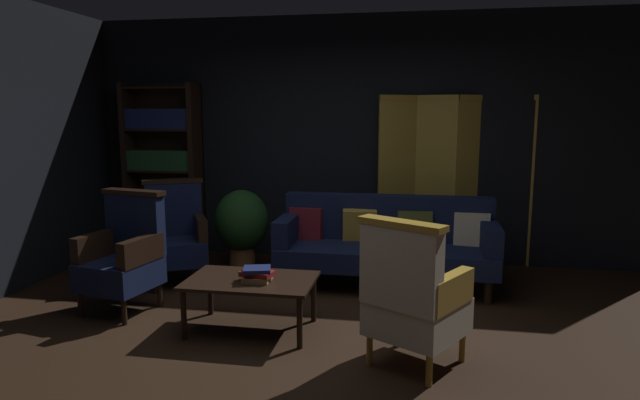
{
  "coord_description": "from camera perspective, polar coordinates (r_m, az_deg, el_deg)",
  "views": [
    {
      "loc": [
        0.85,
        -3.91,
        1.72
      ],
      "look_at": [
        0.0,
        0.8,
        0.95
      ],
      "focal_mm": 30.92,
      "sensor_mm": 36.0,
      "label": 1
    }
  ],
  "objects": [
    {
      "name": "armchair_wing_right",
      "position": [
        5.09,
        -19.63,
        -5.39
      ],
      "size": [
        0.68,
        0.68,
        1.04
      ],
      "color": "black",
      "rests_on": "ground_plane"
    },
    {
      "name": "armchair_gilt_accent",
      "position": [
        3.79,
        9.57,
        -9.92
      ],
      "size": [
        0.79,
        0.79,
        1.04
      ],
      "color": "#B78E33",
      "rests_on": "ground_plane"
    },
    {
      "name": "book_red_leather",
      "position": [
        4.33,
        -6.53,
        -7.57
      ],
      "size": [
        0.27,
        0.2,
        0.04
      ],
      "primitive_type": "cube",
      "rotation": [
        0.0,
        0.0,
        -0.21
      ],
      "color": "maroon",
      "rests_on": "book_tan_leather"
    },
    {
      "name": "book_navy_cloth",
      "position": [
        4.32,
        -6.53,
        -7.14
      ],
      "size": [
        0.25,
        0.23,
        0.03
      ],
      "primitive_type": "cube",
      "rotation": [
        0.0,
        0.0,
        0.26
      ],
      "color": "navy",
      "rests_on": "book_red_leather"
    },
    {
      "name": "armchair_wing_left",
      "position": [
        5.74,
        -14.71,
        -3.54
      ],
      "size": [
        0.78,
        0.78,
        1.04
      ],
      "color": "black",
      "rests_on": "ground_plane"
    },
    {
      "name": "folding_screen",
      "position": [
        6.33,
        13.72,
        2.21
      ],
      "size": [
        1.7,
        0.39,
        1.9
      ],
      "color": "#B29338",
      "rests_on": "ground_plane"
    },
    {
      "name": "ground_plane",
      "position": [
        4.36,
        -1.92,
        -14.12
      ],
      "size": [
        10.0,
        10.0,
        0.0
      ],
      "primitive_type": "plane",
      "color": "black"
    },
    {
      "name": "potted_plant",
      "position": [
        6.07,
        -8.11,
        -2.46
      ],
      "size": [
        0.59,
        0.59,
        0.88
      ],
      "color": "brown",
      "rests_on": "ground_plane"
    },
    {
      "name": "back_wall",
      "position": [
        6.43,
        2.62,
        6.28
      ],
      "size": [
        7.2,
        0.1,
        2.8
      ],
      "primitive_type": "cube",
      "color": "black",
      "rests_on": "ground_plane"
    },
    {
      "name": "coffee_table",
      "position": [
        4.42,
        -7.16,
        -8.69
      ],
      "size": [
        1.0,
        0.64,
        0.42
      ],
      "color": "black",
      "rests_on": "ground_plane"
    },
    {
      "name": "book_tan_leather",
      "position": [
        4.34,
        -6.52,
        -8.08
      ],
      "size": [
        0.21,
        0.18,
        0.04
      ],
      "primitive_type": "cube",
      "rotation": [
        0.0,
        0.0,
        0.0
      ],
      "color": "#9E7A47",
      "rests_on": "coffee_table"
    },
    {
      "name": "bookshelf",
      "position": [
        6.83,
        -15.91,
        3.54
      ],
      "size": [
        0.9,
        0.32,
        2.05
      ],
      "color": "black",
      "rests_on": "ground_plane"
    },
    {
      "name": "velvet_couch",
      "position": [
        5.52,
        6.85,
        -4.16
      ],
      "size": [
        2.12,
        0.78,
        0.88
      ],
      "color": "black",
      "rests_on": "ground_plane"
    }
  ]
}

